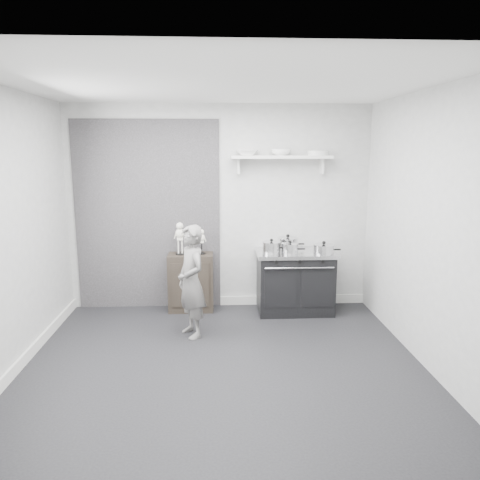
# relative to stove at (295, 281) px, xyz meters

# --- Properties ---
(ground) EXTENTS (4.00, 4.00, 0.00)m
(ground) POSITION_rel_stove_xyz_m (-0.98, -1.48, -0.41)
(ground) COLOR black
(ground) RESTS_ON ground
(room_shell) EXTENTS (4.02, 3.62, 2.71)m
(room_shell) POSITION_rel_stove_xyz_m (-1.07, -1.33, 1.23)
(room_shell) COLOR #A5A5A2
(room_shell) RESTS_ON ground
(wall_shelf) EXTENTS (1.30, 0.26, 0.24)m
(wall_shelf) POSITION_rel_stove_xyz_m (-0.18, 0.20, 1.60)
(wall_shelf) COLOR silver
(wall_shelf) RESTS_ON room_shell
(stove) EXTENTS (1.02, 0.64, 0.82)m
(stove) POSITION_rel_stove_xyz_m (0.00, 0.00, 0.00)
(stove) COLOR black
(stove) RESTS_ON ground
(side_cabinet) EXTENTS (0.59, 0.34, 0.76)m
(side_cabinet) POSITION_rel_stove_xyz_m (-1.37, 0.13, -0.03)
(side_cabinet) COLOR black
(side_cabinet) RESTS_ON ground
(child) EXTENTS (0.49, 0.56, 1.29)m
(child) POSITION_rel_stove_xyz_m (-1.32, -0.75, 0.23)
(child) COLOR slate
(child) RESTS_ON ground
(pot_front_left) EXTENTS (0.32, 0.24, 0.18)m
(pot_front_left) POSITION_rel_stove_xyz_m (-0.33, -0.07, 0.48)
(pot_front_left) COLOR silver
(pot_front_left) RESTS_ON stove
(pot_back_left) EXTENTS (0.35, 0.27, 0.20)m
(pot_back_left) POSITION_rel_stove_xyz_m (-0.09, 0.12, 0.49)
(pot_back_left) COLOR silver
(pot_back_left) RESTS_ON stove
(pot_front_right) EXTENTS (0.35, 0.26, 0.17)m
(pot_front_right) POSITION_rel_stove_xyz_m (0.33, -0.17, 0.47)
(pot_front_right) COLOR silver
(pot_front_right) RESTS_ON stove
(pot_front_center) EXTENTS (0.30, 0.21, 0.17)m
(pot_front_center) POSITION_rel_stove_xyz_m (-0.09, -0.13, 0.47)
(pot_front_center) COLOR silver
(pot_front_center) RESTS_ON stove
(skeleton_full) EXTENTS (0.14, 0.09, 0.49)m
(skeleton_full) POSITION_rel_stove_xyz_m (-1.50, 0.13, 0.60)
(skeleton_full) COLOR silver
(skeleton_full) RESTS_ON side_cabinet
(skeleton_torso) EXTENTS (0.11, 0.07, 0.38)m
(skeleton_torso) POSITION_rel_stove_xyz_m (-1.22, 0.13, 0.54)
(skeleton_torso) COLOR silver
(skeleton_torso) RESTS_ON side_cabinet
(bowl_large) EXTENTS (0.28, 0.28, 0.07)m
(bowl_large) POSITION_rel_stove_xyz_m (-0.62, 0.19, 1.66)
(bowl_large) COLOR white
(bowl_large) RESTS_ON wall_shelf
(bowl_small) EXTENTS (0.25, 0.25, 0.08)m
(bowl_small) POSITION_rel_stove_xyz_m (-0.19, 0.19, 1.67)
(bowl_small) COLOR white
(bowl_small) RESTS_ON wall_shelf
(plate_stack) EXTENTS (0.27, 0.27, 0.06)m
(plate_stack) POSITION_rel_stove_xyz_m (0.30, 0.19, 1.66)
(plate_stack) COLOR silver
(plate_stack) RESTS_ON wall_shelf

